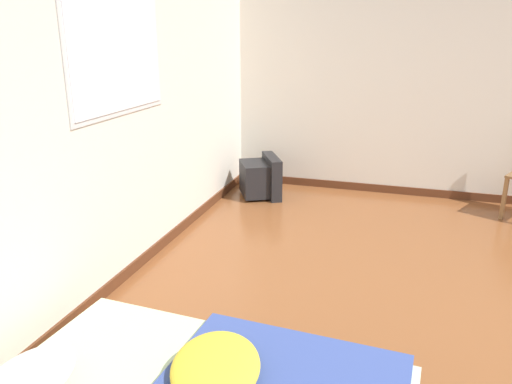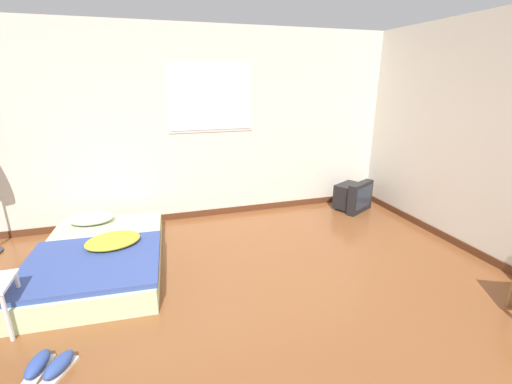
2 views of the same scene
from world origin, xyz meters
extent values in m
cube|color=silver|center=(0.00, 2.93, 1.30)|extent=(8.26, 0.06, 2.60)
cube|color=#562D19|center=(0.00, 2.89, 0.04)|extent=(8.26, 0.02, 0.09)
cube|color=silver|center=(0.32, 2.89, 1.68)|extent=(1.16, 0.01, 0.90)
cube|color=white|center=(0.32, 2.88, 1.68)|extent=(1.09, 0.01, 0.83)
cube|color=silver|center=(2.96, 0.00, 1.30)|extent=(0.06, 8.19, 2.60)
cube|color=#562D19|center=(2.92, 0.00, 0.04)|extent=(0.02, 8.19, 0.09)
ellipsoid|color=silver|center=(-1.29, 2.49, 0.30)|extent=(0.54, 0.37, 0.14)
ellipsoid|color=yellow|center=(-0.97, 1.70, 0.32)|extent=(0.63, 0.53, 0.11)
cube|color=black|center=(2.35, 2.54, 0.21)|extent=(0.52, 0.45, 0.37)
cube|color=black|center=(2.44, 2.37, 0.23)|extent=(0.53, 0.36, 0.46)
cube|color=#283342|center=(2.47, 2.31, 0.24)|extent=(0.39, 0.21, 0.33)
cube|color=olive|center=(2.41, -0.03, 0.21)|extent=(0.05, 0.05, 0.43)
camera|label=1|loc=(-2.77, 0.94, 1.81)|focal=35.00mm
camera|label=2|loc=(-0.50, -1.82, 1.90)|focal=24.00mm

